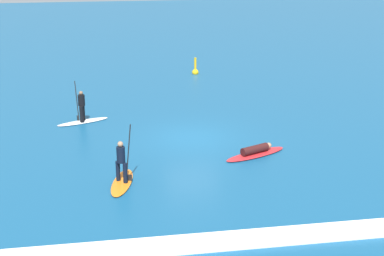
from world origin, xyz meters
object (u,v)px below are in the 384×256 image
object	(u,v)px
surfer_on_orange_board	(122,173)
surfer_on_white_board	(82,113)
marker_buoy	(195,71)
surfer_on_red_board	(256,152)

from	to	relation	value
surfer_on_orange_board	surfer_on_white_board	xyz separation A→B (m)	(-1.71, 7.75, 0.05)
marker_buoy	surfer_on_white_board	bearing A→B (deg)	-128.03
surfer_on_red_board	marker_buoy	bearing A→B (deg)	67.03
surfer_on_red_board	surfer_on_orange_board	xyz separation A→B (m)	(-5.83, -2.02, 0.29)
surfer_on_red_board	surfer_on_white_board	size ratio (longest dim) A/B	1.14
surfer_on_red_board	surfer_on_white_board	world-z (taller)	surfer_on_white_board
surfer_on_white_board	marker_buoy	bearing A→B (deg)	-149.65
surfer_on_white_board	surfer_on_orange_board	bearing A→B (deg)	80.80
surfer_on_red_board	surfer_on_orange_board	size ratio (longest dim) A/B	1.19
surfer_on_orange_board	marker_buoy	xyz separation A→B (m)	(5.70, 17.22, -0.22)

